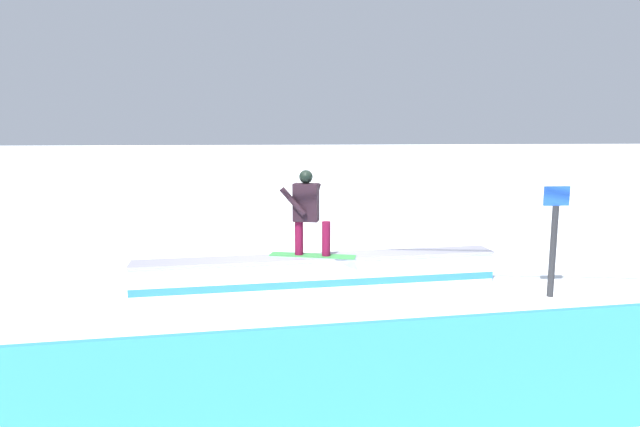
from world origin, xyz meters
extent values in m
plane|color=white|center=(0.00, 0.00, 0.00)|extent=(120.00, 120.00, 0.00)
cube|color=white|center=(0.00, 0.00, 0.25)|extent=(6.02, 1.08, 0.50)
cube|color=blue|center=(0.00, 0.00, 0.13)|extent=(6.03, 1.09, 0.12)
cube|color=#928F9F|center=(0.00, 0.00, 0.52)|extent=(6.02, 1.14, 0.04)
cube|color=#368B41|center=(0.10, 0.01, 0.55)|extent=(1.44, 0.61, 0.01)
cylinder|color=maroon|center=(0.32, -0.05, 0.84)|extent=(0.17, 0.17, 0.57)
cylinder|color=maroon|center=(-0.12, 0.07, 0.84)|extent=(0.17, 0.17, 0.57)
cube|color=black|center=(0.20, -0.02, 1.43)|extent=(0.45, 0.33, 0.62)
sphere|color=black|center=(0.20, -0.02, 1.85)|extent=(0.22, 0.22, 0.22)
cylinder|color=black|center=(0.42, 0.10, 1.46)|extent=(0.44, 0.20, 0.47)
cylinder|color=black|center=(0.06, -0.15, 1.46)|extent=(0.25, 0.15, 0.55)
cube|color=#2E86E0|center=(0.00, 4.77, 0.57)|extent=(10.77, 1.21, 1.15)
cylinder|color=#262628|center=(-3.62, 0.75, 0.73)|extent=(0.10, 0.10, 1.45)
cube|color=blue|center=(-3.62, 0.75, 1.60)|extent=(0.40, 0.04, 0.30)
camera|label=1|loc=(0.64, 8.97, 2.71)|focal=31.42mm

